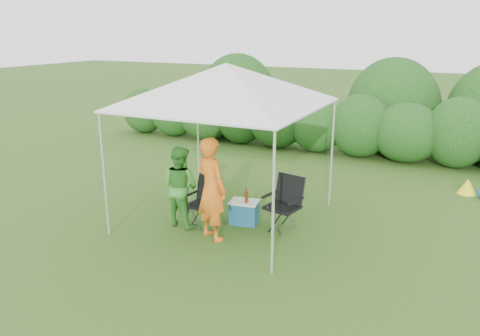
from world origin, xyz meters
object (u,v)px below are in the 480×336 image
at_px(man, 211,189).
at_px(chair_left, 205,198).
at_px(cooler, 244,212).
at_px(woman, 180,186).
at_px(chair_right, 285,200).
at_px(canopy, 226,85).

bearing_deg(man, chair_left, -26.11).
height_order(chair_left, man, man).
xyz_separation_m(chair_left, cooler, (0.61, 0.35, -0.28)).
distance_m(woman, cooler, 1.24).
bearing_deg(chair_left, man, -41.26).
bearing_deg(cooler, chair_right, -1.49).
distance_m(chair_left, cooler, 0.76).
distance_m(chair_right, woman, 1.86).
height_order(canopy, chair_right, canopy).
xyz_separation_m(man, cooler, (0.21, 0.81, -0.66)).
xyz_separation_m(woman, cooler, (0.99, 0.55, -0.51)).
relative_size(canopy, chair_right, 3.25).
bearing_deg(chair_right, woman, -147.35).
bearing_deg(chair_right, chair_left, -149.78).
distance_m(canopy, woman, 1.94).
bearing_deg(chair_right, man, -124.32).
relative_size(canopy, man, 1.78).
bearing_deg(chair_left, canopy, 64.58).
bearing_deg(cooler, chair_left, -159.73).
height_order(chair_right, woman, woman).
relative_size(man, cooler, 3.12).
xyz_separation_m(man, woman, (-0.78, 0.26, -0.15)).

